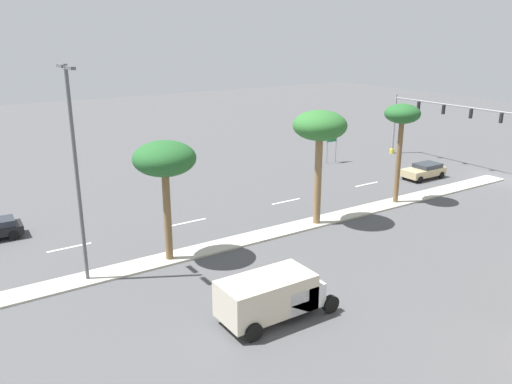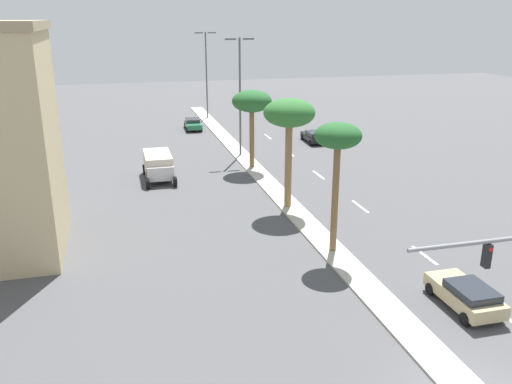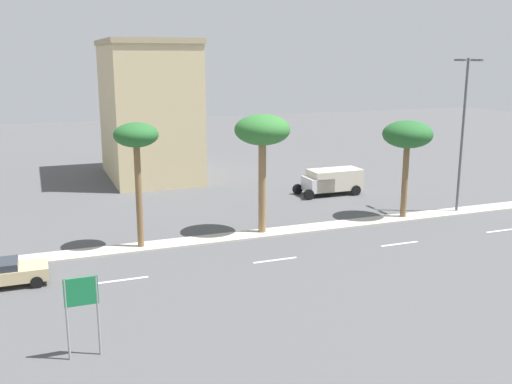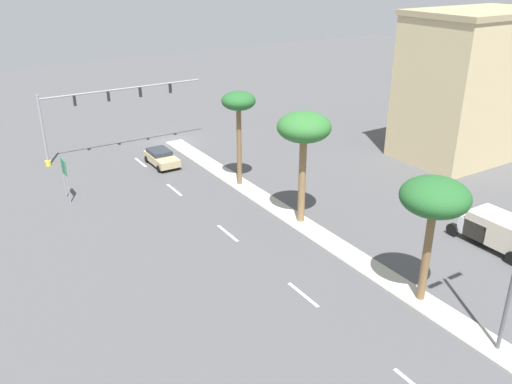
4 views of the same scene
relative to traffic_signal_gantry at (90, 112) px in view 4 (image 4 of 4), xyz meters
The scene contains 14 objects.
ground_plane 28.64m from the traffic_signal_gantry, 107.20° to the left, with size 160.00×160.00×0.00m, color #4C4C4F.
median_curb 36.08m from the traffic_signal_gantry, 103.51° to the left, with size 1.80×70.16×0.12m, color #B7B2A3.
lane_stripe_front 6.65m from the traffic_signal_gantry, 130.29° to the left, with size 0.20×2.80×0.01m, color silver.
lane_stripe_center 12.70m from the traffic_signal_gantry, 105.46° to the left, with size 0.20×2.80×0.01m, color silver.
lane_stripe_rear 21.25m from the traffic_signal_gantry, 98.77° to the left, with size 0.20×2.80×0.01m, color silver.
lane_stripe_outboard 29.87m from the traffic_signal_gantry, 96.16° to the left, with size 0.20×2.80×0.01m, color silver.
traffic_signal_gantry is the anchor object (origin of this frame).
directional_road_sign 10.24m from the traffic_signal_gantry, 61.30° to the left, with size 0.10×1.34×3.43m.
commercial_building 36.04m from the traffic_signal_gantry, 149.26° to the left, with size 13.47×8.41×13.59m.
palm_tree_trailing 15.98m from the traffic_signal_gantry, 121.99° to the left, with size 2.76×2.76×7.92m.
palm_tree_near 23.56m from the traffic_signal_gantry, 111.49° to the left, with size 3.74×3.74×8.12m.
palm_tree_outboard 34.37m from the traffic_signal_gantry, 104.31° to the left, with size 3.68×3.68×7.28m.
sedan_tan_near 8.06m from the traffic_signal_gantry, 130.22° to the left, with size 2.09×4.29×1.38m.
box_truck 36.39m from the traffic_signal_gantry, 118.72° to the left, with size 2.57×5.85×2.24m.
Camera 4 is at (21.18, 49.91, 17.72)m, focal length 37.45 mm.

